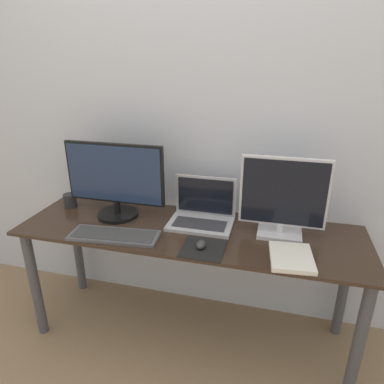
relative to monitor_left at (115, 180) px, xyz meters
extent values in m
plane|color=#8C7051|center=(0.44, -0.34, -0.92)|extent=(12.00, 12.00, 0.00)
cube|color=silver|center=(0.44, 0.28, 0.33)|extent=(7.00, 0.05, 2.50)
cube|color=#332319|center=(0.44, -0.06, -0.23)|extent=(1.84, 0.56, 0.02)
cylinder|color=#47474C|center=(-0.42, -0.28, -0.58)|extent=(0.06, 0.06, 0.68)
cylinder|color=#47474C|center=(1.30, -0.28, -0.58)|extent=(0.06, 0.06, 0.68)
cylinder|color=#47474C|center=(-0.42, 0.16, -0.58)|extent=(0.06, 0.06, 0.68)
cylinder|color=#47474C|center=(1.30, 0.16, -0.58)|extent=(0.06, 0.06, 0.68)
cylinder|color=black|center=(0.00, 0.00, -0.21)|extent=(0.23, 0.23, 0.02)
cylinder|color=black|center=(0.00, 0.00, -0.16)|extent=(0.04, 0.04, 0.08)
cube|color=black|center=(0.00, 0.00, 0.04)|extent=(0.57, 0.02, 0.34)
cube|color=#1E2D4C|center=(0.00, -0.01, 0.04)|extent=(0.55, 0.01, 0.32)
cube|color=silver|center=(0.91, 0.00, -0.21)|extent=(0.22, 0.16, 0.02)
cylinder|color=silver|center=(0.91, 0.00, -0.17)|extent=(0.04, 0.04, 0.05)
cube|color=silver|center=(0.91, 0.00, 0.02)|extent=(0.43, 0.02, 0.36)
cube|color=black|center=(0.91, -0.01, 0.02)|extent=(0.40, 0.01, 0.33)
cube|color=#ADADB2|center=(0.49, 0.00, -0.21)|extent=(0.35, 0.23, 0.02)
cube|color=#2D2D33|center=(0.49, -0.02, -0.20)|extent=(0.28, 0.13, 0.00)
cube|color=#ADADB2|center=(0.49, 0.12, -0.09)|extent=(0.35, 0.01, 0.23)
cube|color=black|center=(0.49, 0.11, -0.09)|extent=(0.31, 0.01, 0.20)
cube|color=#4C4C51|center=(0.09, -0.24, -0.21)|extent=(0.47, 0.20, 0.02)
cube|color=#383838|center=(0.09, -0.24, -0.20)|extent=(0.43, 0.16, 0.00)
cube|color=black|center=(0.56, -0.24, -0.21)|extent=(0.20, 0.21, 0.00)
ellipsoid|color=#333333|center=(0.55, -0.23, -0.19)|extent=(0.04, 0.07, 0.04)
cube|color=silver|center=(0.97, -0.22, -0.21)|extent=(0.21, 0.26, 0.02)
cube|color=white|center=(0.97, -0.22, -0.21)|extent=(0.21, 0.25, 0.02)
cylinder|color=#262628|center=(-0.34, 0.04, -0.18)|extent=(0.08, 0.08, 0.08)
camera|label=1|loc=(0.87, -1.63, 0.64)|focal=32.00mm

